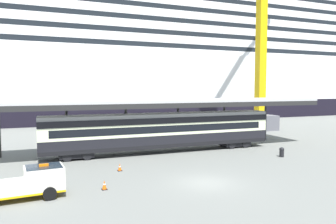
% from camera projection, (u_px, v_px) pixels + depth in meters
% --- Properties ---
extents(ground_plane, '(400.00, 400.00, 0.00)m').
position_uv_depth(ground_plane, '(206.00, 183.00, 22.87)').
color(ground_plane, slate).
extents(cruise_ship, '(173.64, 26.68, 39.23)m').
position_uv_depth(cruise_ship, '(136.00, 59.00, 75.22)').
color(cruise_ship, black).
rests_on(cruise_ship, ground).
extents(platform_canopy, '(37.55, 5.90, 5.52)m').
position_uv_depth(platform_canopy, '(161.00, 102.00, 34.06)').
color(platform_canopy, '#B3B3B3').
rests_on(platform_canopy, ground).
extents(train_carriage, '(24.41, 2.81, 4.11)m').
position_uv_depth(train_carriage, '(162.00, 130.00, 33.87)').
color(train_carriage, black).
rests_on(train_carriage, ground).
extents(service_truck, '(5.36, 2.61, 2.02)m').
position_uv_depth(service_truck, '(28.00, 182.00, 19.63)').
color(service_truck, silver).
rests_on(service_truck, ground).
extents(traffic_cone_near, '(0.36, 0.36, 0.60)m').
position_uv_depth(traffic_cone_near, '(120.00, 167.00, 26.20)').
color(traffic_cone_near, black).
rests_on(traffic_cone_near, ground).
extents(traffic_cone_mid, '(0.36, 0.36, 0.63)m').
position_uv_depth(traffic_cone_mid, '(104.00, 185.00, 21.32)').
color(traffic_cone_mid, black).
rests_on(traffic_cone_mid, ground).
extents(dockside_crane, '(19.71, 4.40, 54.48)m').
position_uv_depth(dockside_crane, '(268.00, 28.00, 51.99)').
color(dockside_crane, '#595960').
rests_on(dockside_crane, ground).
extents(quay_bollard, '(0.48, 0.48, 0.96)m').
position_uv_depth(quay_bollard, '(282.00, 152.00, 31.56)').
color(quay_bollard, black).
rests_on(quay_bollard, ground).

